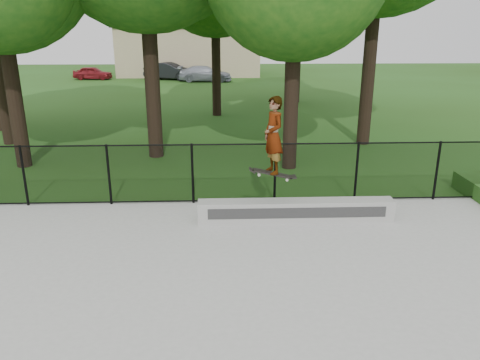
{
  "coord_description": "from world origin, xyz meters",
  "views": [
    {
      "loc": [
        0.71,
        -4.88,
        4.22
      ],
      "look_at": [
        1.08,
        4.2,
        1.2
      ],
      "focal_mm": 35.0,
      "sensor_mm": 36.0,
      "label": 1
    }
  ],
  "objects": [
    {
      "name": "distant_building",
      "position": [
        -2.0,
        38.0,
        2.16
      ],
      "size": [
        12.4,
        6.4,
        4.3
      ],
      "color": "#C7B08C",
      "rests_on": "ground"
    },
    {
      "name": "chainlink_fence",
      "position": [
        0.0,
        5.9,
        0.81
      ],
      "size": [
        16.06,
        0.06,
        1.5
      ],
      "color": "black",
      "rests_on": "concrete_slab"
    },
    {
      "name": "car_c",
      "position": [
        -0.51,
        32.52,
        0.6
      ],
      "size": [
        3.9,
        1.89,
        1.2
      ],
      "primitive_type": "imported",
      "rotation": [
        0.0,
        0.0,
        1.52
      ],
      "color": "#9296A5",
      "rests_on": "ground"
    },
    {
      "name": "skater_airborne",
      "position": [
        1.8,
        4.65,
        1.99
      ],
      "size": [
        0.83,
        0.69,
        1.81
      ],
      "color": "black",
      "rests_on": "ground"
    },
    {
      "name": "grind_ledge",
      "position": [
        2.34,
        4.7,
        0.3
      ],
      "size": [
        4.34,
        0.4,
        0.48
      ],
      "primitive_type": "cube",
      "color": "#989994",
      "rests_on": "concrete_slab"
    },
    {
      "name": "car_a",
      "position": [
        -9.69,
        34.31,
        0.52
      ],
      "size": [
        3.16,
        1.57,
        1.04
      ],
      "primitive_type": "imported",
      "rotation": [
        0.0,
        0.0,
        1.46
      ],
      "color": "maroon",
      "rests_on": "ground"
    },
    {
      "name": "car_b",
      "position": [
        -3.41,
        33.96,
        0.67
      ],
      "size": [
        3.97,
        2.51,
        1.35
      ],
      "primitive_type": "imported",
      "rotation": [
        0.0,
        0.0,
        1.25
      ],
      "color": "black",
      "rests_on": "ground"
    }
  ]
}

